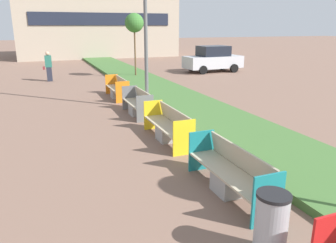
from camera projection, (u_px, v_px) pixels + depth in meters
name	position (u px, v px, depth m)	size (l,w,h in m)	color
planter_grass_strip	(212.00, 117.00, 11.69)	(2.80, 120.00, 0.18)	#426B33
building_backdrop	(95.00, 23.00, 36.23)	(16.34, 8.99, 7.06)	tan
bench_teal_frame	(231.00, 175.00, 6.49)	(0.65, 2.44, 0.94)	#9E9B96
bench_yellow_frame	(168.00, 128.00, 9.50)	(0.65, 2.47, 0.94)	#9E9B96
bench_grey_frame	(138.00, 105.00, 12.26)	(0.65, 2.04, 0.94)	#9E9B96
bench_orange_frame	(118.00, 90.00, 15.21)	(0.65, 2.28, 0.94)	#9E9B96
litter_bin	(271.00, 225.00, 4.66)	(0.49, 0.49, 1.00)	#9EA0A5
sapling_tree_far	(134.00, 23.00, 20.21)	(1.17, 1.17, 4.00)	brown
pedestrian_walking	(48.00, 66.00, 19.62)	(0.53, 0.24, 1.78)	#232633
parked_car_distant	(213.00, 59.00, 23.72)	(4.27, 2.00, 1.86)	#B7BABF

